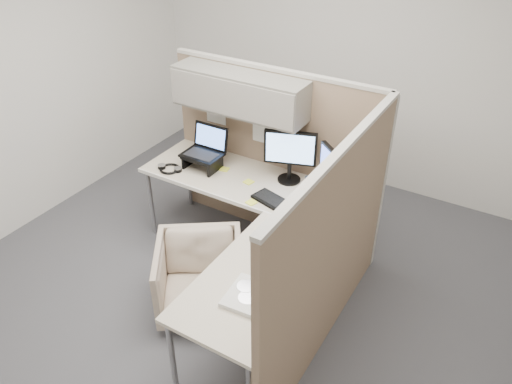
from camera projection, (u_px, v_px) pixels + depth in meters
The scene contains 19 objects.
ground at pixel (231, 286), 4.25m from camera, with size 4.50×4.50×0.00m, color #44444B.
partition_back at pixel (259, 127), 4.34m from camera, with size 2.00×0.36×1.63m.
partition_right at pixel (333, 251), 3.37m from camera, with size 0.07×2.03×1.63m.
desk at pixel (251, 218), 3.92m from camera, with size 2.00×1.98×0.73m.
office_chair at pixel (200, 275), 3.88m from camera, with size 0.65×0.61×0.67m, color #B6A690.
monitor_left at pixel (290, 152), 4.15m from camera, with size 0.43×0.20×0.47m.
monitor_right at pixel (334, 175), 3.85m from camera, with size 0.36×0.31×0.47m.
laptop_station at pixel (204, 153), 4.43m from camera, with size 0.35×0.30×0.36m.
keyboard at pixel (279, 205), 3.97m from camera, with size 0.50×0.17×0.02m, color black.
mouse at pixel (310, 212), 3.87m from camera, with size 0.10×0.07×0.04m, color black.
travel_mug at pixel (309, 186), 4.06m from camera, with size 0.08×0.08×0.17m.
soda_can_green at pixel (333, 218), 3.73m from camera, with size 0.07×0.07×0.12m, color #1E3FA5.
soda_can_silver at pixel (321, 203), 3.90m from camera, with size 0.07×0.07×0.12m, color #268C1E.
sticky_note_c at pixel (224, 169), 4.45m from camera, with size 0.08×0.08×0.01m, color #E1E73C.
sticky_note_b at pixel (251, 202), 4.01m from camera, with size 0.08×0.08×0.01m, color #E1E73C.
sticky_note_d at pixel (249, 182), 4.27m from camera, with size 0.08×0.08×0.01m, color #E1E73C.
headphones at pixel (170, 169), 4.44m from camera, with size 0.23×0.21×0.03m.
paper_stack at pixel (247, 295), 3.13m from camera, with size 0.27×0.33×0.03m.
desk_clock at pixel (282, 264), 3.31m from camera, with size 0.08×0.11×0.10m.
Camera 1 is at (1.79, -2.58, 2.99)m, focal length 35.00 mm.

